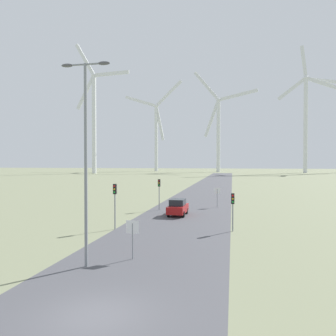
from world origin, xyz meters
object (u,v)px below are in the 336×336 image
traffic_light_post_near_left (115,196)px  wind_turbine_far_left (94,114)px  traffic_light_post_near_right (233,203)px  wind_turbine_left (156,130)px  car_approaching (178,207)px  traffic_light_post_mid_left (159,187)px  wind_turbine_right (306,116)px  wind_turbine_center (218,126)px  stop_sign_near (133,232)px  stop_sign_far (217,194)px  streetlamp (86,142)px

traffic_light_post_near_left → wind_turbine_far_left: 150.37m
traffic_light_post_near_right → wind_turbine_left: 190.46m
wind_turbine_far_left → car_approaching: bearing=-62.5°
traffic_light_post_near_right → traffic_light_post_mid_left: 14.04m
traffic_light_post_near_left → wind_turbine_right: 174.37m
traffic_light_post_near_left → wind_turbine_left: wind_turbine_left is taller
car_approaching → wind_turbine_center: (-2.46, 163.56, 26.69)m
stop_sign_near → wind_turbine_left: wind_turbine_left is taller
traffic_light_post_near_right → car_approaching: size_ratio=0.79×
traffic_light_post_near_left → wind_turbine_center: (1.72, 172.09, 24.67)m
wind_turbine_right → wind_turbine_left: bearing=168.2°
traffic_light_post_mid_left → wind_turbine_far_left: 140.33m
car_approaching → wind_turbine_left: bearing=104.0°
traffic_light_post_mid_left → wind_turbine_right: 162.69m
stop_sign_far → wind_turbine_right: wind_turbine_right is taller
traffic_light_post_near_right → wind_turbine_far_left: bearing=118.3°
traffic_light_post_near_left → traffic_light_post_mid_left: traffic_light_post_near_left is taller
stop_sign_far → stop_sign_near: bearing=-99.5°
stop_sign_far → traffic_light_post_mid_left: traffic_light_post_mid_left is taller
wind_turbine_center → traffic_light_post_mid_left: bearing=-90.2°
traffic_light_post_near_right → wind_turbine_center: 172.98m
traffic_light_post_mid_left → car_approaching: (2.91, -3.50, -1.88)m
wind_turbine_left → traffic_light_post_near_left: bearing=-77.9°
streetlamp → wind_turbine_center: bearing=90.1°
stop_sign_near → traffic_light_post_near_right: traffic_light_post_near_right is taller
streetlamp → traffic_light_post_mid_left: bearing=92.0°
car_approaching → wind_turbine_left: wind_turbine_left is taller
stop_sign_near → streetlamp: bearing=-138.3°
car_approaching → wind_turbine_right: (45.43, 156.18, 30.54)m
streetlamp → wind_turbine_far_left: bearing=113.7°
stop_sign_near → wind_turbine_far_left: 159.61m
traffic_light_post_near_left → wind_turbine_center: size_ratio=0.06×
wind_turbine_far_left → wind_turbine_left: bearing=65.8°
stop_sign_near → wind_turbine_left: size_ratio=0.04×
stop_sign_near → traffic_light_post_near_left: (-4.17, 8.16, 1.28)m
traffic_light_post_near_right → wind_turbine_right: bearing=76.4°
traffic_light_post_near_left → traffic_light_post_mid_left: 12.10m
stop_sign_far → traffic_light_post_near_left: traffic_light_post_near_left is taller
streetlamp → traffic_light_post_near_right: 14.63m
car_approaching → wind_turbine_right: size_ratio=0.06×
traffic_light_post_near_left → wind_turbine_right: (49.62, 164.71, 28.52)m
traffic_light_post_near_left → car_approaching: bearing=63.9°
traffic_light_post_near_right → traffic_light_post_mid_left: size_ratio=0.85×
streetlamp → stop_sign_near: bearing=41.7°
wind_turbine_right → car_approaching: bearing=-106.2°
car_approaching → wind_turbine_center: 165.74m
wind_turbine_center → wind_turbine_right: (47.90, -7.39, 3.85)m
stop_sign_far → wind_turbine_far_left: (-69.59, 118.35, 29.55)m
streetlamp → traffic_light_post_mid_left: (-0.76, 22.09, -4.23)m
streetlamp → traffic_light_post_near_right: size_ratio=3.53×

